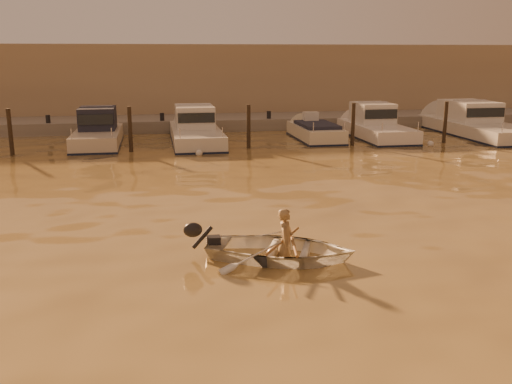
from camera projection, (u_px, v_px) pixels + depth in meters
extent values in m
plane|color=olive|center=(355.00, 244.00, 13.10)|extent=(160.00, 160.00, 0.00)
imported|color=silver|center=(281.00, 250.00, 12.10)|extent=(3.74, 3.23, 0.65)
imported|color=olive|center=(286.00, 241.00, 12.04)|extent=(0.50, 0.60, 1.41)
cylinder|color=brown|center=(293.00, 241.00, 12.01)|extent=(0.40, 2.08, 0.13)
cylinder|color=brown|center=(283.00, 240.00, 12.04)|extent=(1.14, 1.83, 0.13)
cylinder|color=#2D2319|center=(10.00, 134.00, 24.29)|extent=(0.18, 0.18, 2.20)
cylinder|color=#2D2319|center=(130.00, 132.00, 25.14)|extent=(0.18, 0.18, 2.20)
cylinder|color=#2D2319|center=(249.00, 129.00, 26.05)|extent=(0.18, 0.18, 2.20)
cylinder|color=#2D2319|center=(353.00, 126.00, 26.91)|extent=(0.18, 0.18, 2.20)
cylinder|color=#2D2319|center=(445.00, 124.00, 27.71)|extent=(0.18, 0.18, 2.20)
sphere|color=#CC4718|center=(112.00, 150.00, 25.09)|extent=(0.30, 0.30, 0.30)
sphere|color=silver|center=(199.00, 153.00, 24.45)|extent=(0.30, 0.30, 0.30)
sphere|color=#C35216|center=(313.00, 144.00, 26.79)|extent=(0.30, 0.30, 0.30)
sphere|color=silver|center=(431.00, 144.00, 26.88)|extent=(0.30, 0.30, 0.30)
cube|color=gray|center=(231.00, 125.00, 33.62)|extent=(52.00, 4.00, 1.00)
cube|color=#9E8466|center=(219.00, 82.00, 38.35)|extent=(46.00, 7.00, 4.80)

